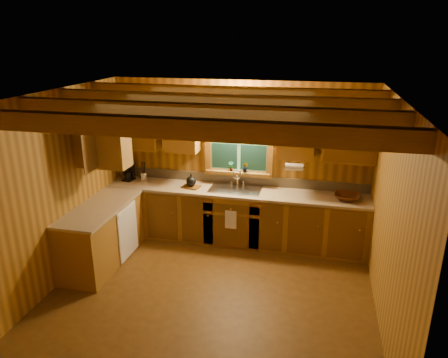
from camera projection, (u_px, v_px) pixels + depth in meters
name	position (u px, v px, depth m)	size (l,w,h in m)	color
room	(209.00, 204.00, 5.13)	(4.20, 4.20, 4.20)	brown
ceiling_beams	(208.00, 106.00, 4.74)	(4.20, 2.54, 0.18)	brown
base_cabinets	(201.00, 221.00, 6.70)	(4.20, 2.22, 0.86)	brown
countertop	(201.00, 195.00, 6.56)	(4.20, 2.24, 0.04)	tan
backsplash	(239.00, 179.00, 6.97)	(4.20, 0.02, 0.16)	tan
dishwasher_panel	(128.00, 232.00, 6.35)	(0.02, 0.60, 0.80)	white
upper_cabinets	(197.00, 133.00, 6.38)	(4.19, 1.77, 0.78)	brown
window	(239.00, 148.00, 6.77)	(1.12, 0.08, 1.00)	brown
window_sill	(238.00, 173.00, 6.86)	(1.06, 0.14, 0.04)	brown
wall_sconce	(238.00, 110.00, 6.45)	(0.45, 0.21, 0.17)	black
paper_towel_roll	(294.00, 167.00, 6.32)	(0.11, 0.11, 0.27)	white
dish_towel	(231.00, 220.00, 6.55)	(0.18, 0.01, 0.30)	white
sink	(235.00, 192.00, 6.75)	(0.82, 0.48, 0.43)	silver
coffee_maker	(129.00, 172.00, 7.15)	(0.16, 0.21, 0.29)	black
utensil_crock	(144.00, 176.00, 7.11)	(0.12, 0.12, 0.34)	silver
cutting_board	(191.00, 187.00, 6.83)	(0.28, 0.20, 0.02)	brown
teakettle	(191.00, 181.00, 6.79)	(0.16, 0.16, 0.21)	black
wicker_basket	(347.00, 197.00, 6.30)	(0.38, 0.38, 0.09)	#48230C
potted_plant_left	(231.00, 166.00, 6.84)	(0.09, 0.06, 0.16)	brown
potted_plant_right	(245.00, 167.00, 6.77)	(0.09, 0.08, 0.17)	brown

